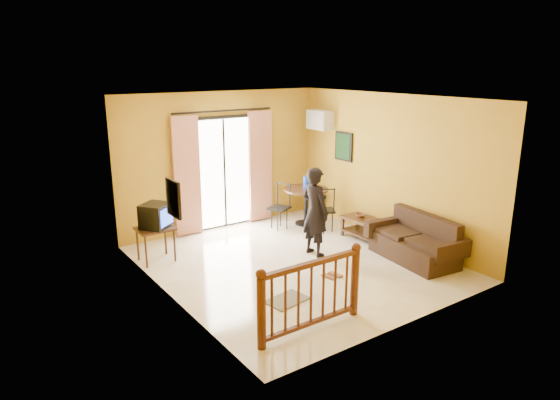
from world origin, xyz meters
TOP-DOWN VIEW (x-y plane):
  - ground at (0.00, 0.00)m, footprint 5.00×5.00m
  - room_shell at (0.00, 0.00)m, footprint 5.00×5.00m
  - balcony_door at (0.00, 2.43)m, footprint 2.25×0.14m
  - tv_table at (-1.90, 1.47)m, footprint 0.61×0.51m
  - television at (-1.87, 1.47)m, footprint 0.62×0.61m
  - picture_left at (-2.22, -0.20)m, footprint 0.05×0.42m
  - dining_table at (1.49, 1.62)m, footprint 0.94×0.94m
  - water_jug at (1.51, 1.65)m, footprint 0.13×0.13m
  - serving_tray at (1.61, 1.52)m, footprint 0.30×0.20m
  - dining_chairs at (1.48, 1.56)m, footprint 1.81×1.54m
  - air_conditioner at (2.09, 1.95)m, footprint 0.31×0.60m
  - botanical_print at (2.22, 1.30)m, footprint 0.05×0.50m
  - coffee_table at (1.85, 0.20)m, footprint 0.52×0.93m
  - bowl at (1.85, 0.34)m, footprint 0.23×0.23m
  - sofa at (1.85, -1.06)m, footprint 0.95×1.74m
  - standing_person at (0.55, 0.14)m, footprint 0.43×0.61m
  - stair_balustrade at (-1.15, -1.90)m, footprint 1.63×0.13m
  - doormat at (-0.92, -1.06)m, footprint 0.66×0.49m
  - sandals at (0.17, -0.79)m, footprint 0.28×0.26m

SIDE VIEW (x-z plane):
  - ground at x=0.00m, z-range 0.00..0.00m
  - dining_chairs at x=1.48m, z-range -0.47..0.47m
  - doormat at x=-0.92m, z-range 0.00..0.02m
  - sandals at x=0.17m, z-range 0.00..0.03m
  - coffee_table at x=1.85m, z-range 0.07..0.48m
  - sofa at x=1.85m, z-range -0.10..0.69m
  - bowl at x=1.85m, z-range 0.41..0.48m
  - tv_table at x=-1.90m, z-range 0.23..0.84m
  - stair_balustrade at x=-1.15m, z-range 0.05..1.08m
  - dining_table at x=1.49m, z-range 0.23..1.01m
  - serving_tray at x=1.61m, z-range 0.78..0.80m
  - standing_person at x=0.55m, z-range 0.00..1.60m
  - television at x=-1.87m, z-range 0.61..1.03m
  - water_jug at x=1.51m, z-range 0.78..1.03m
  - balcony_door at x=0.00m, z-range -0.04..2.42m
  - picture_left at x=-2.22m, z-range 1.29..1.81m
  - botanical_print at x=2.22m, z-range 1.35..1.95m
  - room_shell at x=0.00m, z-range -0.80..4.20m
  - air_conditioner at x=2.09m, z-range 1.95..2.35m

